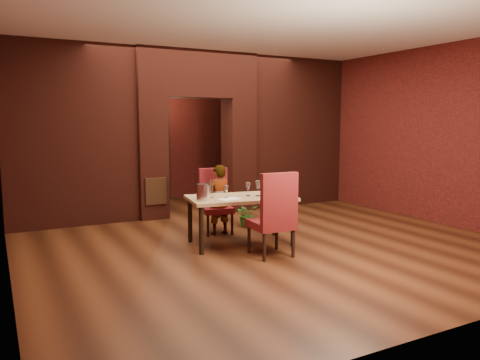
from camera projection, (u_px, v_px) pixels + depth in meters
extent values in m
plane|color=#492312|center=(244.00, 234.00, 7.71)|extent=(8.00, 8.00, 0.00)
cube|color=silver|center=(245.00, 34.00, 7.31)|extent=(7.00, 8.00, 0.04)
cube|color=maroon|center=(164.00, 132.00, 11.02)|extent=(7.00, 0.04, 3.20)
cube|color=maroon|center=(467.00, 150.00, 4.01)|extent=(7.00, 0.04, 3.20)
cube|color=maroon|center=(1.00, 141.00, 5.89)|extent=(0.04, 8.00, 3.20)
cube|color=maroon|center=(401.00, 134.00, 9.14)|extent=(0.04, 8.00, 3.20)
cube|color=maroon|center=(150.00, 158.00, 8.88)|extent=(0.55, 0.55, 2.30)
cube|color=maroon|center=(239.00, 155.00, 9.77)|extent=(0.55, 0.55, 2.30)
cube|color=maroon|center=(196.00, 75.00, 9.12)|extent=(2.45, 0.55, 0.90)
cube|color=maroon|center=(71.00, 135.00, 8.17)|extent=(2.28, 0.35, 3.20)
cube|color=maroon|center=(295.00, 132.00, 10.37)|extent=(2.28, 0.35, 3.20)
cube|color=brown|center=(156.00, 191.00, 8.70)|extent=(0.40, 0.03, 0.50)
cube|color=black|center=(148.00, 156.00, 10.85)|extent=(0.90, 0.08, 2.10)
cube|color=black|center=(149.00, 156.00, 10.81)|extent=(1.02, 0.04, 2.22)
cube|color=tan|center=(241.00, 220.00, 7.03)|extent=(1.67, 1.11, 0.73)
cube|color=maroon|center=(217.00, 201.00, 7.70)|extent=(0.55, 0.55, 1.07)
cube|color=maroon|center=(271.00, 214.00, 6.41)|extent=(0.55, 0.55, 1.17)
imported|color=silver|center=(219.00, 200.00, 7.60)|extent=(0.44, 0.31, 1.15)
cube|color=silver|center=(230.00, 199.00, 6.74)|extent=(0.34, 0.27, 0.00)
cylinder|color=silver|center=(203.00, 192.00, 6.65)|extent=(0.19, 0.19, 0.23)
cylinder|color=white|center=(211.00, 189.00, 6.87)|extent=(0.06, 0.06, 0.27)
imported|color=#2B5E1B|center=(247.00, 214.00, 8.24)|extent=(0.42, 0.38, 0.44)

